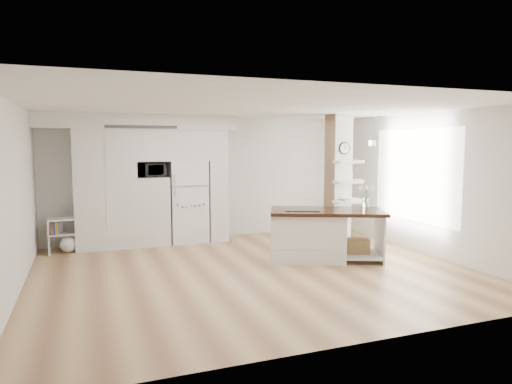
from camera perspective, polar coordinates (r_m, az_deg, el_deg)
floor at (r=7.70m, az=-0.28°, el=-9.84°), size 7.00×6.00×0.01m
room at (r=7.41m, az=-0.29°, el=4.10°), size 7.04×6.04×2.72m
cabinet_wall at (r=9.70m, az=-13.92°, el=2.31°), size 4.00×0.71×2.70m
refrigerator at (r=9.92m, az=-8.54°, el=-1.17°), size 0.78×0.69×1.75m
column at (r=9.50m, az=10.87°, el=1.37°), size 0.69×0.90×2.70m
window at (r=9.46m, az=19.24°, el=2.02°), size 0.00×2.40×2.40m
pendant_light at (r=8.28m, az=10.50°, el=6.03°), size 0.12×0.12×0.10m
kitchen_island at (r=8.42m, az=7.26°, el=-5.16°), size 2.25×1.71×1.48m
bookshelf at (r=9.63m, az=-22.71°, el=-5.27°), size 0.58×0.35×0.67m
floor_plant_a at (r=10.13m, az=9.26°, el=-4.67°), size 0.32×0.29×0.48m
floor_plant_b at (r=10.63m, az=11.43°, el=-4.36°), size 0.31×0.31×0.42m
microwave at (r=9.67m, az=-12.88°, el=2.70°), size 0.54×0.37×0.30m
shelf_plant at (r=9.77m, az=11.64°, el=2.49°), size 0.27×0.23×0.30m
decor_bowl at (r=9.30m, az=11.16°, el=-0.90°), size 0.22×0.22×0.05m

